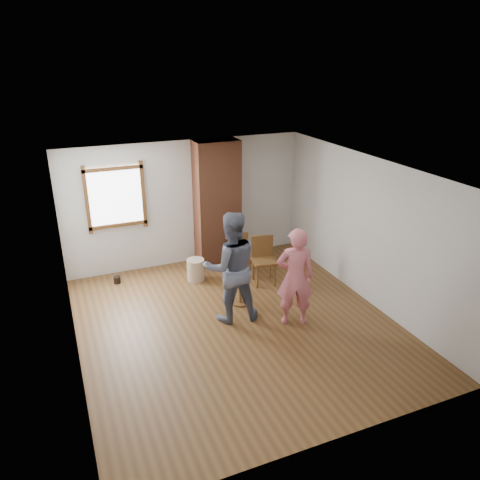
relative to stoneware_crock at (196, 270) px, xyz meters
name	(u,v)px	position (x,y,z in m)	size (l,w,h in m)	color
ground	(236,324)	(0.13, -1.80, -0.22)	(5.50, 5.50, 0.00)	brown
room_shell	(219,211)	(0.07, -1.20, 1.59)	(5.04, 5.52, 2.62)	silver
brick_chimney	(217,203)	(0.73, 0.70, 1.08)	(0.90, 0.50, 2.60)	brown
stoneware_crock	(196,270)	(0.00, 0.00, 0.00)	(0.34, 0.34, 0.44)	#C8AD90
dark_pot	(117,280)	(-1.46, 0.47, -0.15)	(0.13, 0.13, 0.13)	black
dining_chair_left	(240,251)	(0.95, 0.03, 0.24)	(0.46, 0.46, 0.82)	brown
dining_chair_right	(263,257)	(1.20, -0.56, 0.30)	(0.51, 0.51, 0.92)	brown
side_table	(240,284)	(0.45, -1.21, 0.18)	(0.40, 0.40, 0.60)	brown
cake_plate	(240,274)	(0.45, -1.21, 0.38)	(0.18, 0.18, 0.01)	white
cake_slice	(241,272)	(0.46, -1.21, 0.42)	(0.08, 0.07, 0.06)	silver
man	(231,267)	(0.13, -1.58, 0.73)	(0.92, 0.72, 1.90)	#141A37
person_pink	(295,277)	(1.03, -2.11, 0.62)	(0.62, 0.40, 1.69)	#D86C7A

